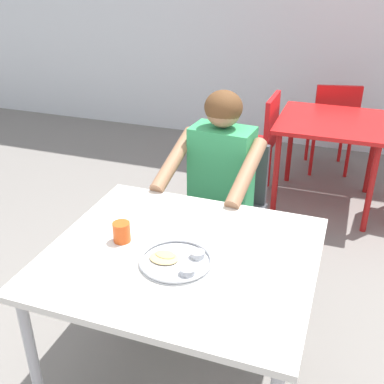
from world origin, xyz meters
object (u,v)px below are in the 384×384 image
at_px(table_foreground, 182,267).
at_px(chair_red_far, 333,121).
at_px(chair_red_left, 256,138).
at_px(diner_foreground, 215,181).
at_px(thali_tray, 176,261).
at_px(drinking_cup, 122,231).
at_px(table_background_red, 331,132).
at_px(chair_foreground, 227,200).

distance_m(table_foreground, chair_red_far, 2.75).
bearing_deg(chair_red_left, table_foreground, -86.13).
relative_size(diner_foreground, chair_red_far, 1.42).
xyz_separation_m(thali_tray, chair_red_far, (0.40, 2.79, -0.26)).
relative_size(drinking_cup, table_background_red, 0.11).
xyz_separation_m(diner_foreground, chair_red_left, (-0.06, 1.32, -0.22)).
distance_m(thali_tray, drinking_cup, 0.29).
bearing_deg(chair_foreground, chair_red_far, 74.66).
distance_m(drinking_cup, chair_red_far, 2.82).
relative_size(thali_tray, chair_red_left, 0.34).
bearing_deg(drinking_cup, table_background_red, 71.15).
bearing_deg(table_background_red, chair_red_far, 92.14).
bearing_deg(chair_red_left, chair_red_far, 49.84).
distance_m(table_foreground, chair_foreground, 0.99).
height_order(thali_tray, chair_red_far, chair_red_far).
distance_m(drinking_cup, diner_foreground, 0.77).
bearing_deg(chair_red_left, drinking_cup, -93.57).
relative_size(table_foreground, chair_foreground, 1.30).
height_order(diner_foreground, table_background_red, diner_foreground).
height_order(drinking_cup, chair_red_left, chair_red_left).
bearing_deg(table_background_red, table_foreground, -101.95).
bearing_deg(table_foreground, chair_foreground, 94.03).
xyz_separation_m(table_foreground, chair_red_left, (-0.14, 2.06, -0.18)).
bearing_deg(thali_tray, chair_red_far, 81.76).
distance_m(thali_tray, chair_red_left, 2.16).
height_order(drinking_cup, chair_foreground, chair_foreground).
xyz_separation_m(diner_foreground, chair_red_far, (0.50, 1.97, -0.22)).
xyz_separation_m(thali_tray, table_background_red, (0.43, 2.14, -0.14)).
height_order(table_background_red, chair_red_far, chair_red_far).
bearing_deg(table_foreground, chair_red_left, 93.87).
xyz_separation_m(drinking_cup, chair_red_far, (0.68, 2.72, -0.30)).
bearing_deg(thali_tray, drinking_cup, 165.30).
height_order(chair_red_left, chair_red_far, chair_red_left).
xyz_separation_m(chair_foreground, diner_foreground, (-0.02, -0.22, 0.23)).
relative_size(diner_foreground, table_background_red, 1.51).
bearing_deg(table_foreground, diner_foreground, 96.40).
height_order(chair_foreground, chair_red_left, chair_red_left).
relative_size(thali_tray, table_background_red, 0.37).
bearing_deg(table_background_red, diner_foreground, -111.55).
bearing_deg(diner_foreground, thali_tray, -83.67).
bearing_deg(table_foreground, drinking_cup, -179.52).
bearing_deg(chair_foreground, table_foreground, -85.97).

